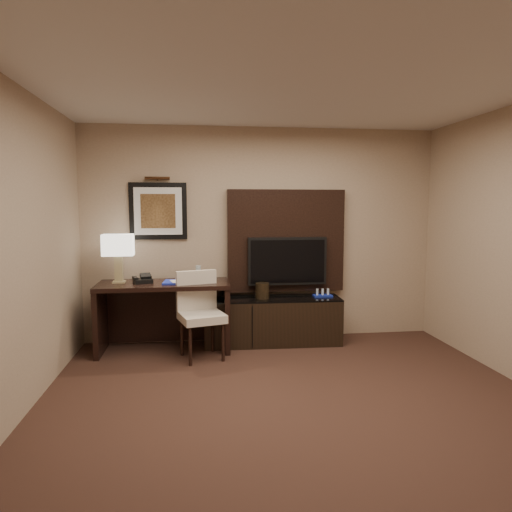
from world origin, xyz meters
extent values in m
cube|color=#341E17|center=(0.00, 0.00, -0.01)|extent=(4.50, 5.00, 0.01)
cube|color=silver|center=(0.00, 0.00, 2.70)|extent=(4.50, 5.00, 0.01)
cube|color=tan|center=(0.00, 2.50, 1.35)|extent=(4.50, 0.01, 2.70)
cube|color=black|center=(-1.23, 2.10, 0.41)|extent=(1.53, 0.67, 0.82)
cube|color=black|center=(0.09, 2.20, 0.29)|extent=(1.70, 0.52, 0.58)
cube|color=black|center=(0.30, 2.44, 1.27)|extent=(1.50, 0.12, 1.30)
cube|color=black|center=(0.30, 2.34, 1.02)|extent=(1.00, 0.08, 0.60)
cube|color=black|center=(-1.30, 2.48, 1.65)|extent=(0.70, 0.04, 0.70)
cylinder|color=#422715|center=(-1.30, 2.44, 2.05)|extent=(0.04, 0.04, 0.30)
cube|color=#1C2EB8|center=(-1.11, 2.07, 0.83)|extent=(0.25, 0.32, 0.02)
imported|color=#BFA796|center=(-1.14, 2.05, 0.92)|extent=(0.16, 0.06, 0.22)
cylinder|color=#ACBDC3|center=(-0.82, 2.18, 0.91)|extent=(0.07, 0.07, 0.18)
cylinder|color=black|center=(-0.04, 2.18, 0.68)|extent=(0.20, 0.20, 0.19)
camera|label=1|loc=(-0.82, -3.29, 1.72)|focal=32.00mm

